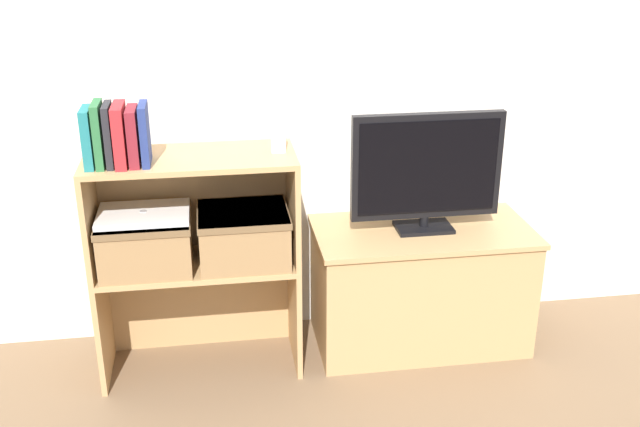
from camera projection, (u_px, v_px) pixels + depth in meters
name	position (u px, v px, depth m)	size (l,w,h in m)	color
ground_plane	(327.00, 377.00, 2.88)	(16.00, 16.00, 0.00)	brown
wall_back	(308.00, 42.00, 2.85)	(10.00, 0.05, 2.40)	silver
tv_stand	(420.00, 285.00, 3.04)	(0.86, 0.45, 0.50)	tan
tv	(427.00, 169.00, 2.85)	(0.59, 0.14, 0.47)	black
bookshelf_lower_tier	(200.00, 293.00, 2.91)	(0.75, 0.33, 0.45)	tan
bookshelf_upper_tier	(193.00, 190.00, 2.75)	(0.75, 0.33, 0.41)	tan
book_teal	(88.00, 138.00, 2.50)	(0.03, 0.13, 0.20)	#1E7075
book_forest	(99.00, 135.00, 2.50)	(0.03, 0.14, 0.22)	#286638
book_charcoal	(109.00, 135.00, 2.51)	(0.02, 0.13, 0.21)	#232328
book_crimson	(120.00, 135.00, 2.51)	(0.04, 0.16, 0.21)	#B22328
book_maroon	(133.00, 136.00, 2.52)	(0.03, 0.14, 0.20)	maroon
book_navy	(145.00, 134.00, 2.53)	(0.03, 0.14, 0.21)	navy
baby_monitor	(278.00, 137.00, 2.66)	(0.05, 0.04, 0.14)	white
storage_basket_left	(146.00, 239.00, 2.72)	(0.33, 0.30, 0.20)	#937047
storage_basket_right	(244.00, 233.00, 2.77)	(0.33, 0.30, 0.20)	#937047
laptop	(143.00, 214.00, 2.68)	(0.33, 0.24, 0.02)	white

